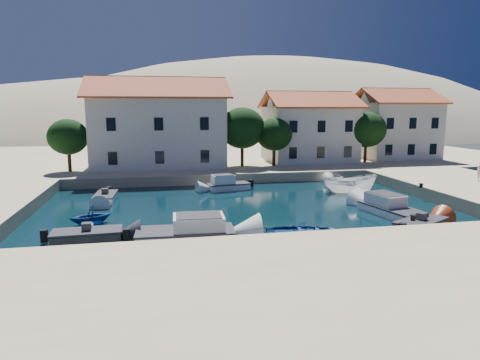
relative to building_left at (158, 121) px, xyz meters
name	(u,v)px	position (x,y,z in m)	size (l,w,h in m)	color
ground	(283,251)	(6.00, -28.00, -5.94)	(400.00, 400.00, 0.00)	black
quay_south	(328,289)	(6.00, -34.00, -5.44)	(52.00, 12.00, 1.00)	tan
quay_north	(217,158)	(8.00, 10.00, -5.44)	(80.00, 36.00, 1.00)	tan
hills	(236,197)	(26.64, 95.62, -29.34)	(254.00, 176.00, 99.00)	tan
building_left	(158,121)	(0.00, 0.00, 0.00)	(14.70, 9.45, 9.70)	beige
building_mid	(309,126)	(18.00, 1.00, -0.71)	(10.50, 8.40, 8.30)	beige
building_right	(395,123)	(30.00, 2.00, -0.46)	(9.45, 8.40, 8.80)	beige
trees	(256,131)	(10.51, -2.54, -1.10)	(37.30, 5.30, 6.45)	#382314
bollards	(308,210)	(8.80, -24.13, -4.79)	(29.36, 9.56, 0.30)	black
motorboat_grey_sw	(87,236)	(-4.31, -24.25, -5.64)	(3.87, 1.85, 1.25)	#333237
cabin_cruiser_south	(185,232)	(1.12, -25.18, -5.46)	(5.60, 2.60, 1.60)	white
rowboat_south	(306,238)	(7.96, -26.15, -5.94)	(3.30, 4.62, 0.96)	navy
motorboat_red_se	(421,225)	(15.49, -25.83, -5.64)	(4.23, 3.41, 1.25)	maroon
cabin_cruiser_east	(392,209)	(15.58, -22.30, -5.46)	(2.92, 5.36, 1.60)	white
boat_east	(349,193)	(16.15, -14.39, -5.94)	(1.77, 4.70, 1.81)	white
motorboat_white_ne	(338,183)	(16.66, -10.92, -5.64)	(1.53, 3.22, 1.25)	white
rowboat_west	(91,224)	(-4.63, -20.55, -5.94)	(2.23, 2.59, 1.36)	navy
motorboat_white_west	(105,198)	(-4.44, -13.71, -5.64)	(1.74, 3.64, 1.25)	white
cabin_cruiser_north	(229,185)	(6.03, -10.87, -5.46)	(4.00, 2.22, 1.60)	white
pedestrian	(480,171)	(27.65, -16.17, -4.05)	(0.64, 0.42, 1.77)	silver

